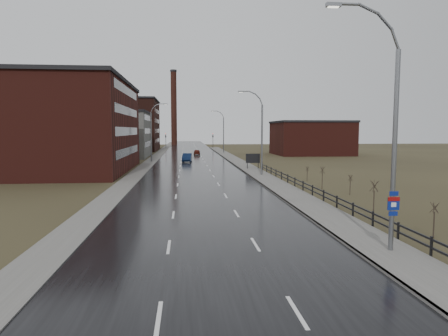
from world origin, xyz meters
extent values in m
plane|color=#2D2819|center=(0.00, 0.00, 0.00)|extent=(320.00, 320.00, 0.00)
cube|color=black|center=(0.00, 60.00, 0.03)|extent=(14.00, 300.00, 0.06)
cube|color=#595651|center=(8.60, 35.00, 0.09)|extent=(3.20, 180.00, 0.18)
cube|color=slate|center=(7.08, 35.00, 0.09)|extent=(0.16, 180.00, 0.18)
cube|color=#595651|center=(-8.20, 60.00, 0.06)|extent=(2.40, 260.00, 0.12)
cube|color=#471914|center=(-21.00, 45.00, 6.50)|extent=(22.00, 28.00, 13.00)
cube|color=black|center=(-21.00, 45.00, 13.25)|extent=(22.44, 28.56, 0.50)
cube|color=black|center=(-10.02, 45.00, 3.00)|extent=(0.06, 22.40, 1.20)
cube|color=black|center=(-10.02, 45.00, 6.00)|extent=(0.06, 22.40, 1.20)
cube|color=black|center=(-10.02, 45.00, 9.00)|extent=(0.06, 22.40, 1.20)
cube|color=black|center=(-10.02, 45.00, 12.00)|extent=(0.06, 22.40, 1.20)
cube|color=slate|center=(-18.00, 78.00, 5.00)|extent=(16.00, 20.00, 10.00)
cube|color=black|center=(-18.00, 78.00, 10.25)|extent=(16.32, 20.40, 0.50)
cube|color=black|center=(-10.02, 78.00, 3.00)|extent=(0.06, 16.00, 1.20)
cube|color=black|center=(-10.02, 78.00, 6.00)|extent=(0.06, 16.00, 1.20)
cube|color=black|center=(-10.02, 78.00, 9.00)|extent=(0.06, 16.00, 1.20)
cube|color=#331611|center=(-23.00, 108.00, 7.50)|extent=(26.00, 24.00, 15.00)
cube|color=black|center=(-23.00, 108.00, 15.25)|extent=(26.52, 24.48, 0.50)
cube|color=black|center=(-10.02, 108.00, 3.00)|extent=(0.06, 19.20, 1.20)
cube|color=black|center=(-10.02, 108.00, 6.00)|extent=(0.06, 19.20, 1.20)
cube|color=black|center=(-10.02, 108.00, 9.00)|extent=(0.06, 19.20, 1.20)
cube|color=black|center=(-10.02, 108.00, 12.00)|extent=(0.06, 19.20, 1.20)
cube|color=#471914|center=(30.30, 82.00, 4.00)|extent=(18.00, 16.00, 8.00)
cube|color=black|center=(30.30, 82.00, 8.25)|extent=(18.36, 16.32, 0.50)
cylinder|color=#331611|center=(-6.00, 150.00, 15.00)|extent=(2.40, 2.40, 30.00)
cylinder|color=black|center=(-6.00, 150.00, 30.30)|extent=(2.70, 2.70, 0.80)
cylinder|color=slate|center=(8.80, 2.00, 5.00)|extent=(0.24, 0.24, 10.00)
cylinder|color=slate|center=(8.61, 2.00, 10.46)|extent=(0.57, 0.14, 1.12)
cylinder|color=slate|center=(8.06, 2.00, 11.28)|extent=(0.91, 0.14, 0.91)
cylinder|color=slate|center=(7.25, 2.00, 11.82)|extent=(1.12, 0.14, 0.57)
cylinder|color=slate|center=(6.29, 2.00, 12.01)|extent=(1.15, 0.14, 0.14)
cube|color=slate|center=(5.54, 2.00, 11.96)|extent=(0.70, 0.28, 0.18)
cube|color=silver|center=(5.54, 2.00, 11.86)|extent=(0.50, 0.20, 0.04)
cube|color=navy|center=(8.80, 1.88, 3.05)|extent=(0.45, 0.04, 0.22)
cube|color=navy|center=(8.80, 1.88, 2.55)|extent=(0.60, 0.04, 0.65)
cube|color=maroon|center=(8.80, 1.87, 2.78)|extent=(0.60, 0.04, 0.20)
cube|color=navy|center=(8.80, 1.88, 2.05)|extent=(0.45, 0.04, 0.22)
cube|color=silver|center=(8.80, 1.86, 2.50)|extent=(0.26, 0.02, 0.22)
cylinder|color=slate|center=(8.80, 36.00, 4.75)|extent=(0.24, 0.24, 9.50)
cylinder|color=slate|center=(8.63, 36.00, 9.90)|extent=(0.51, 0.14, 0.98)
cylinder|color=slate|center=(8.16, 36.00, 10.62)|extent=(0.81, 0.14, 0.81)
cylinder|color=slate|center=(7.44, 36.00, 11.09)|extent=(0.98, 0.14, 0.51)
cylinder|color=slate|center=(6.60, 36.00, 11.26)|extent=(1.01, 0.14, 0.14)
cube|color=slate|center=(5.91, 36.00, 11.21)|extent=(0.70, 0.28, 0.18)
cube|color=silver|center=(5.91, 36.00, 11.11)|extent=(0.50, 0.20, 0.04)
cylinder|color=slate|center=(-8.00, 62.00, 4.75)|extent=(0.24, 0.24, 9.50)
cylinder|color=slate|center=(-7.83, 62.00, 9.90)|extent=(0.51, 0.14, 0.98)
cylinder|color=slate|center=(-7.36, 62.00, 10.62)|extent=(0.81, 0.14, 0.81)
cylinder|color=slate|center=(-6.64, 62.00, 11.09)|extent=(0.98, 0.14, 0.51)
cylinder|color=slate|center=(-5.80, 62.00, 11.26)|extent=(1.01, 0.14, 0.14)
cube|color=slate|center=(-5.11, 62.00, 11.21)|extent=(0.70, 0.28, 0.18)
cube|color=silver|center=(-5.11, 62.00, 11.11)|extent=(0.50, 0.20, 0.04)
cylinder|color=slate|center=(8.80, 90.00, 4.75)|extent=(0.24, 0.24, 9.50)
cylinder|color=slate|center=(8.63, 90.00, 9.90)|extent=(0.51, 0.14, 0.98)
cylinder|color=slate|center=(8.16, 90.00, 10.62)|extent=(0.81, 0.14, 0.81)
cylinder|color=slate|center=(7.44, 90.00, 11.09)|extent=(0.98, 0.14, 0.51)
cylinder|color=slate|center=(6.60, 90.00, 11.26)|extent=(1.01, 0.14, 0.14)
cube|color=slate|center=(5.91, 90.00, 11.21)|extent=(0.70, 0.28, 0.18)
cube|color=silver|center=(5.91, 90.00, 11.11)|extent=(0.50, 0.20, 0.04)
cube|color=black|center=(10.30, 1.00, 0.55)|extent=(0.10, 0.10, 1.10)
cube|color=black|center=(10.30, 4.00, 0.55)|extent=(0.10, 0.10, 1.10)
cube|color=black|center=(10.30, 7.00, 0.55)|extent=(0.10, 0.10, 1.10)
cube|color=black|center=(10.30, 10.00, 0.55)|extent=(0.10, 0.10, 1.10)
cube|color=black|center=(10.30, 13.00, 0.55)|extent=(0.10, 0.10, 1.10)
cube|color=black|center=(10.30, 16.00, 0.55)|extent=(0.10, 0.10, 1.10)
cube|color=black|center=(10.30, 19.00, 0.55)|extent=(0.10, 0.10, 1.10)
cube|color=black|center=(10.30, 22.00, 0.55)|extent=(0.10, 0.10, 1.10)
cube|color=black|center=(10.30, 25.00, 0.55)|extent=(0.10, 0.10, 1.10)
cube|color=black|center=(10.30, 28.00, 0.55)|extent=(0.10, 0.10, 1.10)
cube|color=black|center=(10.30, 31.00, 0.55)|extent=(0.10, 0.10, 1.10)
cube|color=black|center=(10.30, 34.00, 0.55)|extent=(0.10, 0.10, 1.10)
cube|color=black|center=(10.30, 37.00, 0.55)|extent=(0.10, 0.10, 1.10)
cube|color=black|center=(10.30, 40.00, 0.55)|extent=(0.10, 0.10, 1.10)
cube|color=black|center=(10.30, 43.00, 0.55)|extent=(0.10, 0.10, 1.10)
cube|color=black|center=(10.30, 18.50, 0.95)|extent=(0.08, 53.00, 0.10)
cube|color=black|center=(10.30, 18.50, 0.55)|extent=(0.08, 53.00, 0.10)
cylinder|color=#382D23|center=(12.76, 4.57, 0.76)|extent=(0.08, 0.08, 1.51)
cylinder|color=#382D23|center=(12.81, 4.57, 1.74)|extent=(0.04, 0.51, 0.60)
cylinder|color=#382D23|center=(12.77, 4.61, 1.74)|extent=(0.49, 0.20, 0.61)
cylinder|color=#382D23|center=(12.71, 4.60, 1.74)|extent=(0.30, 0.44, 0.62)
cylinder|color=#382D23|center=(12.71, 4.54, 1.74)|extent=(0.30, 0.44, 0.62)
cylinder|color=#382D23|center=(12.77, 4.52, 1.74)|extent=(0.49, 0.20, 0.61)
cylinder|color=#382D23|center=(11.73, 9.85, 0.98)|extent=(0.08, 0.08, 1.96)
cylinder|color=#382D23|center=(11.78, 9.85, 2.26)|extent=(0.04, 0.66, 0.77)
cylinder|color=#382D23|center=(11.75, 9.89, 2.26)|extent=(0.62, 0.25, 0.78)
cylinder|color=#382D23|center=(11.69, 9.87, 2.26)|extent=(0.37, 0.56, 0.79)
cylinder|color=#382D23|center=(11.69, 9.82, 2.26)|extent=(0.37, 0.56, 0.79)
cylinder|color=#382D23|center=(11.75, 9.80, 2.26)|extent=(0.62, 0.25, 0.78)
cylinder|color=#382D23|center=(14.16, 19.60, 0.72)|extent=(0.08, 0.08, 1.44)
cylinder|color=#382D23|center=(14.21, 19.60, 1.65)|extent=(0.04, 0.49, 0.57)
cylinder|color=#382D23|center=(14.18, 19.64, 1.65)|extent=(0.47, 0.19, 0.58)
cylinder|color=#382D23|center=(14.12, 19.63, 1.65)|extent=(0.28, 0.42, 0.59)
cylinder|color=#382D23|center=(14.12, 19.57, 1.65)|extent=(0.28, 0.42, 0.59)
cylinder|color=#382D23|center=(14.18, 19.55, 1.65)|extent=(0.47, 0.19, 0.58)
cylinder|color=#382D23|center=(12.77, 23.42, 0.89)|extent=(0.08, 0.08, 1.78)
cylinder|color=#382D23|center=(12.82, 23.42, 2.05)|extent=(0.04, 0.60, 0.70)
cylinder|color=#382D23|center=(12.78, 23.47, 2.05)|extent=(0.57, 0.23, 0.71)
cylinder|color=#382D23|center=(12.73, 23.45, 2.05)|extent=(0.34, 0.51, 0.72)
cylinder|color=#382D23|center=(12.73, 23.39, 2.05)|extent=(0.34, 0.51, 0.72)
cylinder|color=#382D23|center=(12.78, 23.38, 2.05)|extent=(0.57, 0.23, 0.71)
cylinder|color=#382D23|center=(13.30, 30.26, 0.66)|extent=(0.08, 0.08, 1.31)
cylinder|color=#382D23|center=(13.35, 30.26, 1.51)|extent=(0.04, 0.45, 0.52)
cylinder|color=#382D23|center=(13.31, 30.31, 1.51)|extent=(0.43, 0.18, 0.53)
cylinder|color=#382D23|center=(13.26, 30.29, 1.51)|extent=(0.26, 0.38, 0.54)
cylinder|color=#382D23|center=(13.26, 30.23, 1.51)|extent=(0.26, 0.38, 0.54)
cylinder|color=#382D23|center=(13.31, 30.21, 1.51)|extent=(0.43, 0.18, 0.53)
cube|color=black|center=(8.24, 44.96, 0.90)|extent=(0.10, 0.10, 1.80)
cube|color=black|center=(9.96, 44.96, 0.90)|extent=(0.10, 0.10, 1.80)
cube|color=silver|center=(9.10, 44.91, 1.78)|extent=(2.15, 0.08, 1.36)
cube|color=black|center=(9.10, 44.86, 1.78)|extent=(2.25, 0.04, 1.46)
cylinder|color=black|center=(-8.00, 120.00, 2.60)|extent=(0.16, 0.16, 5.20)
imported|color=black|center=(-8.00, 120.00, 4.75)|extent=(0.58, 2.73, 1.10)
sphere|color=#FF190C|center=(-8.00, 119.85, 5.05)|extent=(0.18, 0.18, 0.18)
cylinder|color=black|center=(8.00, 120.00, 2.60)|extent=(0.16, 0.16, 5.20)
imported|color=black|center=(8.00, 120.00, 4.75)|extent=(0.58, 2.73, 1.10)
sphere|color=#FF190C|center=(8.00, 119.85, 5.05)|extent=(0.18, 0.18, 0.18)
imported|color=#0B1A3A|center=(-1.07, 60.99, 0.82)|extent=(2.08, 5.07, 1.63)
imported|color=#52150D|center=(1.45, 82.70, 0.68)|extent=(1.79, 4.05, 1.36)
camera|label=1|loc=(-1.38, -16.60, 6.15)|focal=32.00mm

